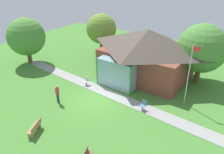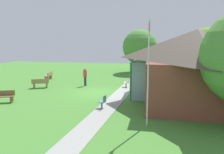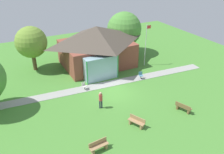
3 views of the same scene
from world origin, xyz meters
The scene contains 11 objects.
ground_plane centered at (0.00, 0.00, 0.00)m, with size 44.00×44.00×0.00m, color #478433.
pavilion centered at (1.19, 7.14, 2.66)m, with size 9.48×8.31×5.10m.
footpath centered at (0.00, 1.85, 0.01)m, with size 24.96×1.30×0.03m, color #999993.
flagpole centered at (6.60, 4.20, 2.99)m, with size 0.64×0.08×5.41m.
bench_front_center centered at (-0.96, -5.71, 0.40)m, with size 1.04×1.54×0.84m.
patio_chair_west centered at (-2.67, 1.99, 0.42)m, with size 0.56×0.56×0.86m.
patio_chair_lawn_spare centered at (4.08, 1.27, 0.42)m, with size 0.52×0.52×0.86m.
visitor_strolling_lawn centered at (-2.54, -1.96, 1.02)m, with size 0.34×0.34×1.74m.
tree_behind_pavilion_left centered at (-6.32, 9.43, 3.60)m, with size 3.78×3.78×5.51m.
tree_west_hedge centered at (-12.06, 2.45, 3.31)m, with size 4.42×4.42×5.53m.
tree_behind_pavilion_right centered at (6.22, 9.00, 3.61)m, with size 4.78×4.78×6.01m.
Camera 1 is at (11.03, -13.36, 10.93)m, focal length 36.82 mm.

